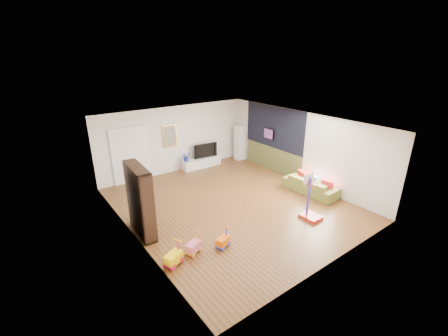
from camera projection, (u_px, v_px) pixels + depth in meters
floor at (231, 204)px, 9.90m from camera, size 6.50×7.50×0.00m
ceiling at (232, 124)px, 8.92m from camera, size 6.50×7.50×0.00m
wall_back at (175, 139)px, 12.22m from camera, size 6.50×0.00×2.70m
wall_front at (336, 215)px, 6.60m from camera, size 6.50×0.00×2.70m
wall_left at (131, 193)px, 7.61m from camera, size 0.00×7.50×2.70m
wall_right at (300, 147)px, 11.21m from camera, size 0.00×7.50×2.70m
navy_accent at (274, 127)px, 12.07m from camera, size 0.01×3.20×1.70m
olive_wainscot at (272, 159)px, 12.56m from camera, size 0.01×3.20×1.00m
doorway at (131, 156)px, 11.25m from camera, size 1.45×0.06×2.10m
painting_back at (170, 136)px, 11.98m from camera, size 0.62×0.06×0.92m
artwork_right at (269, 134)px, 12.29m from camera, size 0.04×0.56×0.46m
media_console at (201, 162)px, 13.00m from camera, size 1.77×0.46×0.41m
tall_cabinet at (240, 142)px, 13.72m from camera, size 0.38×0.38×1.62m
bookshelf at (140, 201)px, 8.00m from camera, size 0.43×1.36×1.97m
sofa at (311, 186)px, 10.57m from camera, size 0.87×1.98×0.57m
basketball_hoop at (313, 198)px, 8.78m from camera, size 0.49×0.59×1.41m
ride_on_yellow at (173, 254)px, 6.98m from camera, size 0.51×0.43×0.58m
ride_on_orange at (223, 238)px, 7.64m from camera, size 0.43×0.35×0.50m
ride_on_pink at (193, 243)px, 7.41m from camera, size 0.47×0.39×0.54m
child at (147, 186)px, 10.31m from camera, size 0.32×0.29×0.74m
tv at (204, 150)px, 12.97m from camera, size 1.09×0.27×0.62m
vase_plant at (186, 157)px, 12.47m from camera, size 0.43×0.40×0.39m
pillow_left at (327, 185)px, 10.20m from camera, size 0.12×0.42×0.41m
pillow_center at (314, 180)px, 10.63m from camera, size 0.17×0.38×0.37m
pillow_right at (302, 175)px, 11.01m from camera, size 0.20×0.40×0.39m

